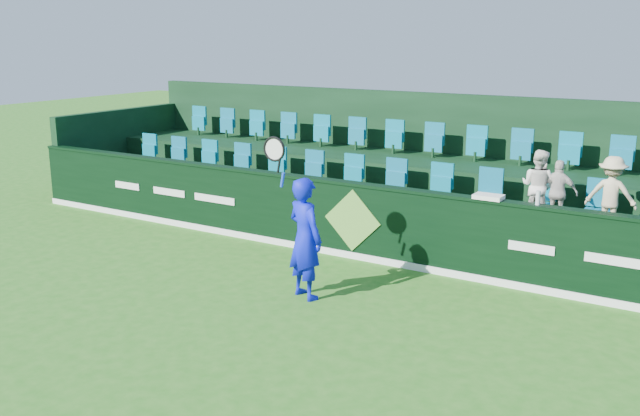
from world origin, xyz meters
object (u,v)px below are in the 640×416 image
Objects in this scene: tennis_player at (305,237)px; drinks_bottle at (538,198)px; spectator_left at (538,186)px; spectator_right at (611,194)px; spectator_middle at (558,192)px; towel at (489,197)px.

drinks_bottle is at bearing 36.68° from tennis_player.
spectator_left reaches higher than spectator_right.
towel is at bearing 54.78° from spectator_middle.
tennis_player is 2.28× the size of spectator_middle.
tennis_player reaches higher than towel.
spectator_right is at bearing 34.93° from towel.
tennis_player is 2.97m from towel.
drinks_bottle is (0.76, 0.00, 0.07)m from towel.
spectator_left is at bearing 52.00° from tennis_player.
spectator_middle is 4.96× the size of drinks_bottle.
drinks_bottle reaches higher than towel.
tennis_player reaches higher than spectator_right.
spectator_middle is 0.81m from spectator_right.
tennis_player is at bearing 64.09° from spectator_left.
spectator_left is 2.73× the size of towel.
towel is (-0.79, -1.12, 0.05)m from spectator_middle.
towel is (2.05, 2.10, 0.45)m from tennis_player.
spectator_right reaches higher than spectator_middle.
spectator_middle is at bearing 48.47° from tennis_player.
spectator_middle is (2.85, 3.22, 0.40)m from tennis_player.
tennis_player is at bearing 39.87° from spectator_right.
spectator_middle is 1.13m from drinks_bottle.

